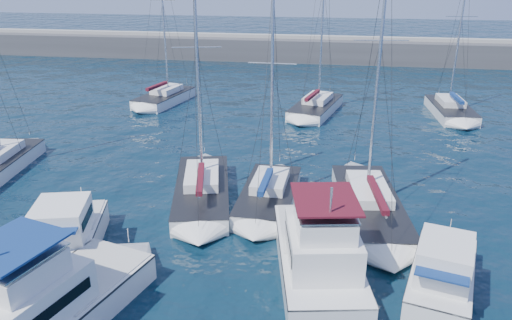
# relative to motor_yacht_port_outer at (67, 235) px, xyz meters

# --- Properties ---
(ground) EXTENTS (220.00, 220.00, 0.00)m
(ground) POSITION_rel_motor_yacht_port_outer_xyz_m (8.16, 0.22, -0.94)
(ground) COLOR black
(ground) RESTS_ON ground
(breakwater) EXTENTS (160.00, 6.00, 4.45)m
(breakwater) POSITION_rel_motor_yacht_port_outer_xyz_m (8.16, 52.22, 0.11)
(breakwater) COLOR #424244
(breakwater) RESTS_ON ground
(motor_yacht_port_outer) EXTENTS (4.13, 6.24, 3.20)m
(motor_yacht_port_outer) POSITION_rel_motor_yacht_port_outer_xyz_m (0.00, 0.00, 0.00)
(motor_yacht_port_outer) COLOR white
(motor_yacht_port_outer) RESTS_ON ground
(motor_yacht_port_inner) EXTENTS (5.63, 8.90, 4.69)m
(motor_yacht_port_inner) POSITION_rel_motor_yacht_port_outer_xyz_m (2.00, -5.30, 0.19)
(motor_yacht_port_inner) COLOR silver
(motor_yacht_port_inner) RESTS_ON ground
(motor_yacht_stbd_inner) EXTENTS (4.84, 8.92, 4.69)m
(motor_yacht_stbd_inner) POSITION_rel_motor_yacht_port_outer_xyz_m (11.97, -0.17, 0.19)
(motor_yacht_stbd_inner) COLOR silver
(motor_yacht_stbd_inner) RESTS_ON ground
(motor_yacht_stbd_outer) EXTENTS (3.92, 6.32, 3.20)m
(motor_yacht_stbd_outer) POSITION_rel_motor_yacht_port_outer_xyz_m (17.10, -0.73, -0.00)
(motor_yacht_stbd_outer) COLOR silver
(motor_yacht_stbd_outer) RESTS_ON ground
(sailboat_mid_b) EXTENTS (4.96, 9.40, 13.96)m
(sailboat_mid_b) POSITION_rel_motor_yacht_port_outer_xyz_m (4.88, 6.71, -0.44)
(sailboat_mid_b) COLOR white
(sailboat_mid_b) RESTS_ON ground
(sailboat_mid_c) EXTENTS (3.21, 7.40, 12.77)m
(sailboat_mid_c) POSITION_rel_motor_yacht_port_outer_xyz_m (8.87, 6.62, -0.43)
(sailboat_mid_c) COLOR silver
(sailboat_mid_c) RESTS_ON ground
(sailboat_mid_d) EXTENTS (4.30, 9.80, 15.03)m
(sailboat_mid_d) POSITION_rel_motor_yacht_port_outer_xyz_m (14.56, 6.28, -0.43)
(sailboat_mid_d) COLOR white
(sailboat_mid_d) RESTS_ON ground
(sailboat_back_a) EXTENTS (4.71, 7.89, 15.56)m
(sailboat_back_a) POSITION_rel_motor_yacht_port_outer_xyz_m (-4.22, 27.08, -0.40)
(sailboat_back_a) COLOR white
(sailboat_back_a) RESTS_ON ground
(sailboat_back_b) EXTENTS (5.04, 8.59, 18.01)m
(sailboat_back_b) POSITION_rel_motor_yacht_port_outer_xyz_m (10.76, 25.91, -0.38)
(sailboat_back_b) COLOR white
(sailboat_back_b) RESTS_ON ground
(sailboat_back_c) EXTENTS (3.56, 7.81, 13.83)m
(sailboat_back_c) POSITION_rel_motor_yacht_port_outer_xyz_m (22.92, 26.88, -0.43)
(sailboat_back_c) COLOR silver
(sailboat_back_c) RESTS_ON ground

